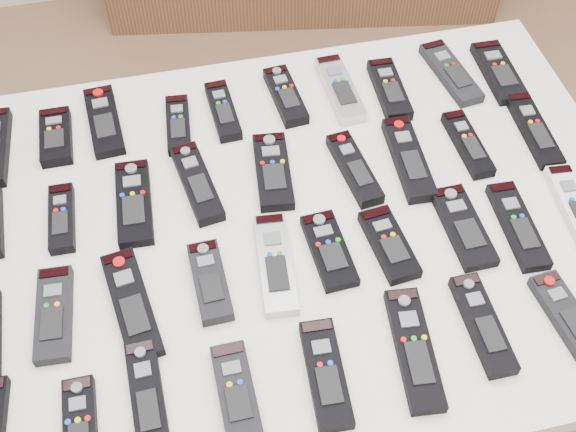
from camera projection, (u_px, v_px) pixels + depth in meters
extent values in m
cube|color=white|center=(288.00, 230.00, 1.27)|extent=(1.25, 0.88, 0.04)
cylinder|color=beige|center=(24.00, 244.00, 1.73)|extent=(0.04, 0.04, 0.74)
cylinder|color=beige|center=(467.00, 167.00, 1.88)|extent=(0.04, 0.04, 0.74)
cube|color=black|center=(56.00, 137.00, 1.36)|extent=(0.06, 0.14, 0.02)
cube|color=black|center=(104.00, 121.00, 1.39)|extent=(0.07, 0.18, 0.02)
cube|color=black|center=(178.00, 125.00, 1.39)|extent=(0.06, 0.15, 0.02)
cube|color=black|center=(223.00, 111.00, 1.41)|extent=(0.05, 0.16, 0.02)
cube|color=black|center=(286.00, 96.00, 1.43)|extent=(0.06, 0.16, 0.02)
cube|color=#B7B7BC|center=(340.00, 89.00, 1.44)|extent=(0.06, 0.19, 0.02)
cube|color=black|center=(389.00, 90.00, 1.44)|extent=(0.06, 0.17, 0.02)
cube|color=black|center=(451.00, 73.00, 1.48)|extent=(0.08, 0.19, 0.02)
cube|color=black|center=(499.00, 72.00, 1.48)|extent=(0.07, 0.18, 0.02)
cube|color=black|center=(62.00, 218.00, 1.25)|extent=(0.05, 0.14, 0.02)
cube|color=black|center=(134.00, 203.00, 1.27)|extent=(0.07, 0.19, 0.02)
cube|color=black|center=(197.00, 183.00, 1.29)|extent=(0.08, 0.19, 0.02)
cube|color=black|center=(273.00, 171.00, 1.31)|extent=(0.08, 0.18, 0.02)
cube|color=black|center=(354.00, 169.00, 1.31)|extent=(0.07, 0.17, 0.02)
cube|color=black|center=(409.00, 159.00, 1.33)|extent=(0.06, 0.20, 0.02)
cube|color=black|center=(468.00, 144.00, 1.35)|extent=(0.05, 0.16, 0.02)
cube|color=black|center=(534.00, 130.00, 1.38)|extent=(0.06, 0.19, 0.02)
cube|color=black|center=(54.00, 314.00, 1.13)|extent=(0.06, 0.17, 0.02)
cube|color=black|center=(132.00, 304.00, 1.14)|extent=(0.09, 0.21, 0.02)
cube|color=black|center=(210.00, 282.00, 1.17)|extent=(0.06, 0.15, 0.02)
cube|color=#B7B7BC|center=(275.00, 263.00, 1.19)|extent=(0.07, 0.20, 0.02)
cube|color=black|center=(329.00, 250.00, 1.21)|extent=(0.07, 0.15, 0.02)
cube|color=black|center=(389.00, 244.00, 1.21)|extent=(0.07, 0.15, 0.02)
cube|color=black|center=(463.00, 227.00, 1.24)|extent=(0.06, 0.17, 0.02)
cube|color=black|center=(518.00, 226.00, 1.24)|extent=(0.06, 0.18, 0.02)
cube|color=silver|center=(575.00, 208.00, 1.26)|extent=(0.06, 0.19, 0.02)
cube|color=black|center=(80.00, 429.00, 1.02)|extent=(0.05, 0.15, 0.02)
cube|color=black|center=(147.00, 397.00, 1.05)|extent=(0.05, 0.18, 0.02)
cube|color=black|center=(236.00, 393.00, 1.05)|extent=(0.05, 0.15, 0.02)
cube|color=black|center=(326.00, 374.00, 1.07)|extent=(0.06, 0.18, 0.02)
cube|color=black|center=(414.00, 349.00, 1.09)|extent=(0.07, 0.21, 0.02)
cube|color=black|center=(483.00, 324.00, 1.12)|extent=(0.05, 0.17, 0.02)
cube|color=black|center=(567.00, 316.00, 1.13)|extent=(0.06, 0.16, 0.02)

